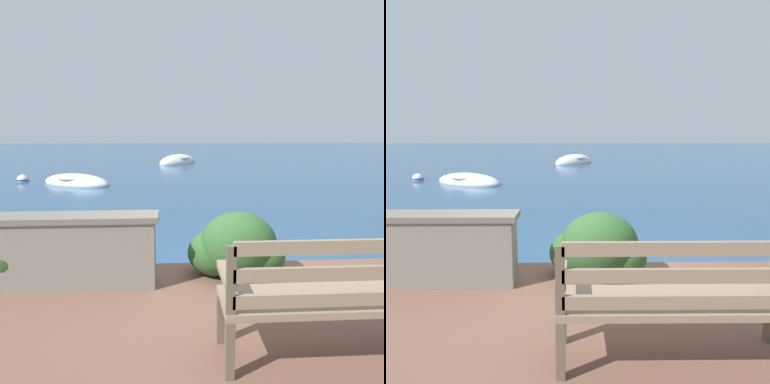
% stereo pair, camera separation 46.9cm
% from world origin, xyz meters
% --- Properties ---
extents(ground_plane, '(80.00, 80.00, 0.00)m').
position_xyz_m(ground_plane, '(0.00, 0.00, 0.00)').
color(ground_plane, navy).
extents(park_bench, '(1.65, 0.48, 0.93)m').
position_xyz_m(park_bench, '(0.44, -1.97, 0.71)').
color(park_bench, brown).
rests_on(park_bench, patio_terrace).
extents(stone_wall, '(1.75, 0.39, 0.75)m').
position_xyz_m(stone_wall, '(-1.72, -0.58, 0.60)').
color(stone_wall, gray).
rests_on(stone_wall, patio_terrace).
extents(hedge_clump_far_left, '(0.85, 0.61, 0.58)m').
position_xyz_m(hedge_clump_far_left, '(-2.38, -0.45, 0.47)').
color(hedge_clump_far_left, '#284C23').
rests_on(hedge_clump_far_left, patio_terrace).
extents(hedge_clump_left, '(1.05, 0.76, 0.72)m').
position_xyz_m(hedge_clump_left, '(-0.00, -0.43, 0.53)').
color(hedge_clump_left, '#2D5628').
rests_on(hedge_clump_left, patio_terrace).
extents(rowboat_nearest, '(2.75, 2.23, 0.61)m').
position_xyz_m(rowboat_nearest, '(-3.76, 8.01, 0.05)').
color(rowboat_nearest, silver).
rests_on(rowboat_nearest, ground_plane).
extents(rowboat_mid, '(2.48, 2.61, 0.83)m').
position_xyz_m(rowboat_mid, '(-0.25, 14.87, 0.07)').
color(rowboat_mid, silver).
rests_on(rowboat_mid, ground_plane).
extents(mooring_buoy, '(0.41, 0.41, 0.37)m').
position_xyz_m(mooring_buoy, '(-5.73, 8.70, 0.06)').
color(mooring_buoy, white).
rests_on(mooring_buoy, ground_plane).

